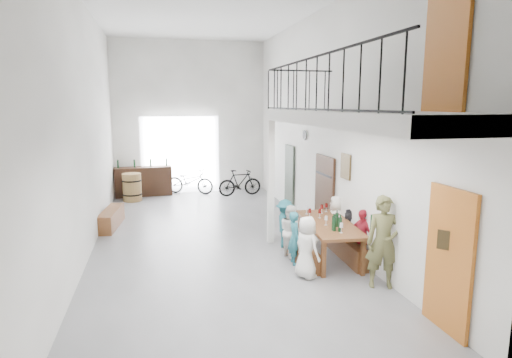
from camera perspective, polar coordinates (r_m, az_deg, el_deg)
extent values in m
plane|color=slate|center=(10.46, -5.67, -8.09)|extent=(12.00, 12.00, 0.00)
plane|color=white|center=(15.93, -8.75, 8.10)|extent=(5.50, 0.00, 5.50)
plane|color=white|center=(4.10, 4.92, 3.17)|extent=(5.50, 0.00, 5.50)
plane|color=white|center=(9.99, -21.88, 6.47)|extent=(0.00, 12.00, 12.00)
plane|color=white|center=(10.67, 8.98, 7.24)|extent=(0.00, 12.00, 12.00)
cube|color=white|center=(15.94, -10.04, 3.20)|extent=(2.80, 0.08, 2.80)
cube|color=#AB5A1B|center=(6.73, 24.30, -9.90)|extent=(0.06, 0.95, 2.10)
cube|color=#341F11|center=(10.60, 9.09, -2.34)|extent=(0.06, 1.10, 2.00)
cube|color=#2F382E|center=(13.18, 4.49, 0.17)|extent=(0.06, 0.80, 2.00)
cube|color=#AB5A1B|center=(6.74, 24.08, 16.52)|extent=(0.06, 0.90, 1.95)
cube|color=#382C16|center=(9.46, 11.87, 1.64)|extent=(0.04, 0.45, 0.55)
cylinder|color=white|center=(11.79, 6.55, 5.84)|extent=(0.04, 0.28, 0.28)
cube|color=silver|center=(7.43, 13.00, 7.91)|extent=(1.50, 5.60, 0.25)
cube|color=black|center=(7.18, 7.87, 15.84)|extent=(0.03, 5.60, 0.03)
cube|color=black|center=(7.14, 7.71, 9.20)|extent=(0.03, 5.60, 0.03)
cube|color=black|center=(10.03, 6.02, 14.17)|extent=(1.50, 0.03, 0.03)
cube|color=silver|center=(9.93, 1.99, -0.47)|extent=(0.14, 0.14, 2.88)
cube|color=brown|center=(9.12, 9.72, -5.92)|extent=(1.15, 2.33, 0.06)
cube|color=brown|center=(8.26, 8.99, -10.49)|extent=(0.08, 0.08, 0.73)
cube|color=brown|center=(8.50, 14.07, -10.08)|extent=(0.08, 0.08, 0.73)
cube|color=brown|center=(10.03, 5.93, -6.72)|extent=(0.08, 0.08, 0.73)
cube|color=brown|center=(10.23, 10.17, -6.49)|extent=(0.08, 0.08, 0.73)
cube|color=brown|center=(9.12, 5.87, -9.47)|extent=(0.36, 1.81, 0.41)
cube|color=brown|center=(9.44, 11.67, -8.87)|extent=(0.32, 1.92, 0.44)
cylinder|color=black|center=(8.48, 11.16, -5.75)|extent=(0.07, 0.07, 0.35)
cylinder|color=black|center=(8.54, 10.31, -5.62)|extent=(0.07, 0.07, 0.35)
cylinder|color=black|center=(8.50, 10.42, -5.69)|extent=(0.07, 0.07, 0.35)
cylinder|color=black|center=(8.81, 10.73, -5.15)|extent=(0.07, 0.07, 0.35)
cube|color=brown|center=(12.06, -18.73, -4.98)|extent=(0.58, 1.71, 0.47)
cylinder|color=olive|center=(15.00, -16.20, -1.06)|extent=(0.63, 0.63, 0.94)
cylinder|color=black|center=(15.05, -16.16, -1.94)|extent=(0.64, 0.64, 0.05)
cylinder|color=black|center=(14.96, -16.24, -0.18)|extent=(0.64, 0.64, 0.05)
cube|color=#341F11|center=(15.76, -14.78, -0.30)|extent=(2.00, 0.69, 1.04)
cylinder|color=black|center=(15.69, -17.93, 1.93)|extent=(0.06, 0.06, 0.28)
cylinder|color=black|center=(15.61, -15.90, 1.99)|extent=(0.06, 0.06, 0.28)
cylinder|color=black|center=(15.68, -13.88, 2.12)|extent=(0.06, 0.06, 0.28)
cylinder|color=black|center=(15.70, -11.86, 2.21)|extent=(0.06, 0.06, 0.28)
imported|color=white|center=(8.15, 6.78, -9.02)|extent=(0.57, 0.68, 1.19)
imported|color=#236875|center=(8.81, 5.16, -7.83)|extent=(0.28, 0.41, 1.10)
imported|color=white|center=(9.22, 4.68, -6.91)|extent=(0.51, 0.61, 1.13)
imported|color=#236875|center=(9.80, 3.87, -5.93)|extent=(0.58, 0.80, 1.11)
imported|color=#AC1D2D|center=(8.95, 13.95, -7.57)|extent=(0.48, 0.74, 1.17)
imported|color=black|center=(9.59, 12.43, -6.79)|extent=(0.37, 0.96, 1.02)
imported|color=white|center=(10.03, 10.63, -5.53)|extent=(0.49, 0.64, 1.17)
imported|color=brown|center=(7.94, 16.62, -8.06)|extent=(0.70, 0.57, 1.67)
imported|color=#16541A|center=(11.22, 6.68, -5.70)|extent=(0.45, 0.41, 0.44)
imported|color=black|center=(15.76, -8.79, -0.29)|extent=(1.85, 1.33, 0.93)
imported|color=black|center=(15.25, -2.17, -0.50)|extent=(1.60, 0.60, 0.94)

